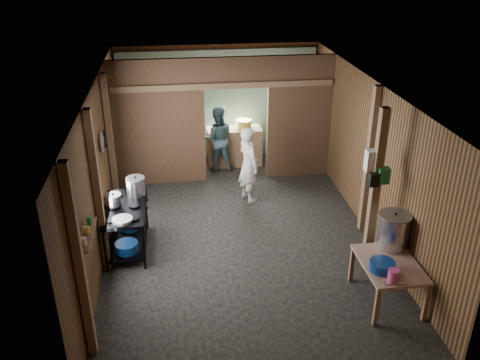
{
  "coord_description": "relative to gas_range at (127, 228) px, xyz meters",
  "views": [
    {
      "loc": [
        -1.01,
        -7.59,
        4.68
      ],
      "look_at": [
        0.0,
        -0.2,
        1.1
      ],
      "focal_mm": 37.84,
      "sensor_mm": 36.0,
      "label": 1
    }
  ],
  "objects": [
    {
      "name": "floor",
      "position": [
        1.88,
        0.3,
        -0.4
      ],
      "size": [
        4.5,
        7.0,
        0.0
      ],
      "primitive_type": "cube",
      "color": "black",
      "rests_on": "ground"
    },
    {
      "name": "ceiling",
      "position": [
        1.88,
        0.3,
        2.2
      ],
      "size": [
        4.5,
        7.0,
        0.0
      ],
      "primitive_type": "cube",
      "color": "#514E49",
      "rests_on": "ground"
    },
    {
      "name": "wall_back",
      "position": [
        1.88,
        3.8,
        0.9
      ],
      "size": [
        4.5,
        0.0,
        2.6
      ],
      "primitive_type": "cube",
      "color": "brown",
      "rests_on": "ground"
    },
    {
      "name": "wall_front",
      "position": [
        1.88,
        -3.2,
        0.9
      ],
      "size": [
        4.5,
        0.0,
        2.6
      ],
      "primitive_type": "cube",
      "color": "brown",
      "rests_on": "ground"
    },
    {
      "name": "wall_left",
      "position": [
        -0.37,
        0.3,
        0.9
      ],
      "size": [
        0.0,
        7.0,
        2.6
      ],
      "primitive_type": "cube",
      "color": "brown",
      "rests_on": "ground"
    },
    {
      "name": "wall_right",
      "position": [
        4.13,
        0.3,
        0.9
      ],
      "size": [
        0.0,
        7.0,
        2.6
      ],
      "primitive_type": "cube",
      "color": "brown",
      "rests_on": "ground"
    },
    {
      "name": "partition_left",
      "position": [
        0.55,
        2.5,
        0.9
      ],
      "size": [
        1.85,
        0.1,
        2.6
      ],
      "primitive_type": "cube",
      "color": "brown",
      "rests_on": "floor"
    },
    {
      "name": "partition_right",
      "position": [
        3.46,
        2.5,
        0.9
      ],
      "size": [
        1.35,
        0.1,
        2.6
      ],
      "primitive_type": "cube",
      "color": "brown",
      "rests_on": "floor"
    },
    {
      "name": "partition_header",
      "position": [
        2.13,
        2.5,
        1.9
      ],
      "size": [
        1.3,
        0.1,
        0.6
      ],
      "primitive_type": "cube",
      "color": "brown",
      "rests_on": "wall_back"
    },
    {
      "name": "turquoise_panel",
      "position": [
        1.88,
        3.74,
        0.85
      ],
      "size": [
        4.4,
        0.06,
        2.5
      ],
      "primitive_type": "cube",
      "color": "#74A6A5",
      "rests_on": "wall_back"
    },
    {
      "name": "back_counter",
      "position": [
        2.18,
        3.25,
        0.03
      ],
      "size": [
        1.2,
        0.5,
        0.85
      ],
      "primitive_type": "cube",
      "color": "brown",
      "rests_on": "floor"
    },
    {
      "name": "wall_clock",
      "position": [
        2.13,
        3.7,
        1.5
      ],
      "size": [
        0.2,
        0.03,
        0.2
      ],
      "primitive_type": "cylinder",
      "rotation": [
        1.57,
        0.0,
        0.0
      ],
      "color": "silver",
      "rests_on": "wall_back"
    },
    {
      "name": "post_left_a",
      "position": [
        -0.3,
        -2.3,
        0.9
      ],
      "size": [
        0.1,
        0.12,
        2.6
      ],
      "primitive_type": "cube",
      "color": "brown",
      "rests_on": "floor"
    },
    {
      "name": "post_left_b",
      "position": [
        -0.3,
        -0.5,
        0.9
      ],
      "size": [
        0.1,
        0.12,
        2.6
      ],
      "primitive_type": "cube",
      "color": "brown",
      "rests_on": "floor"
    },
    {
      "name": "post_left_c",
      "position": [
        -0.3,
        1.5,
        0.9
      ],
      "size": [
        0.1,
        0.12,
        2.6
      ],
      "primitive_type": "cube",
      "color": "brown",
      "rests_on": "floor"
    },
    {
      "name": "post_right",
      "position": [
        4.06,
        0.1,
        0.9
      ],
      "size": [
        0.1,
        0.12,
        2.6
      ],
      "primitive_type": "cube",
      "color": "brown",
      "rests_on": "floor"
    },
    {
      "name": "post_free",
      "position": [
        3.73,
        -1.0,
        0.9
      ],
      "size": [
        0.12,
        0.12,
        2.6
      ],
      "primitive_type": "cube",
      "color": "brown",
      "rests_on": "floor"
    },
    {
      "name": "cross_beam",
      "position": [
        1.88,
        2.45,
        1.65
      ],
      "size": [
        4.4,
        0.12,
        0.12
      ],
      "primitive_type": "cube",
      "color": "brown",
      "rests_on": "wall_left"
    },
    {
      "name": "pan_lid_big",
      "position": [
        -0.33,
        0.7,
        1.25
      ],
      "size": [
        0.03,
        0.34,
        0.34
      ],
      "primitive_type": "cylinder",
      "rotation": [
        0.0,
        1.57,
        0.0
      ],
      "color": "gray",
      "rests_on": "wall_left"
    },
    {
      "name": "pan_lid_small",
      "position": [
        -0.33,
        1.1,
        1.15
      ],
      "size": [
        0.03,
        0.3,
        0.3
      ],
      "primitive_type": "cylinder",
      "rotation": [
        0.0,
        1.57,
        0.0
      ],
      "color": "black",
      "rests_on": "wall_left"
    },
    {
      "name": "wall_shelf",
      "position": [
        -0.27,
        -1.8,
        1.0
      ],
      "size": [
        0.14,
        0.8,
        0.03
      ],
      "primitive_type": "cube",
      "color": "brown",
      "rests_on": "wall_left"
    },
    {
      "name": "jar_white",
      "position": [
        -0.27,
        -2.05,
        1.07
      ],
      "size": [
        0.07,
        0.07,
        0.1
      ],
      "primitive_type": "cylinder",
      "color": "silver",
      "rests_on": "wall_shelf"
    },
    {
      "name": "jar_yellow",
      "position": [
        -0.27,
        -1.8,
        1.07
      ],
      "size": [
        0.08,
        0.08,
        0.1
      ],
      "primitive_type": "cylinder",
      "color": "gold",
      "rests_on": "wall_shelf"
    },
    {
      "name": "jar_green",
      "position": [
        -0.27,
        -1.58,
        1.07
      ],
      "size": [
        0.06,
        0.06,
        0.1
      ],
      "primitive_type": "cylinder",
      "color": "#1A7533",
      "rests_on": "wall_shelf"
    },
    {
      "name": "bag_white",
      "position": [
        3.68,
        -0.92,
        1.38
      ],
      "size": [
        0.22,
        0.15,
        0.32
      ],
      "primitive_type": "cube",
      "color": "silver",
      "rests_on": "post_free"
    },
    {
      "name": "bag_green",
      "position": [
        3.8,
        -1.06,
        1.2
      ],
      "size": [
        0.16,
        0.12,
        0.24
      ],
      "primitive_type": "cube",
      "color": "#1A7533",
      "rests_on": "post_free"
    },
    {
      "name": "bag_black",
      "position": [
        3.66,
        -1.08,
        1.15
      ],
      "size": [
        0.14,
        0.1,
        0.2
      ],
      "primitive_type": "cube",
      "color": "black",
      "rests_on": "post_free"
    },
    {
      "name": "gas_range",
      "position": [
        0.0,
        0.0,
        0.0
      ],
      "size": [
        0.69,
        1.34,
        0.79
      ],
      "primitive_type": null,
      "color": "black",
      "rests_on": "floor"
    },
    {
      "name": "prep_table",
      "position": [
        3.71,
        -1.83,
        -0.08
      ],
      "size": [
        0.77,
        1.06,
        0.62
      ],
      "primitive_type": null,
      "color": "tan",
      "rests_on": "floor"
    },
    {
      "name": "stove_pot_large",
      "position": [
        0.17,
        0.43,
        0.54
      ],
      "size": [
        0.41,
        0.41,
        0.32
      ],
      "primitive_type": null,
      "rotation": [
        0.0,
        0.0,
        0.38
      ],
      "color": "#B5B6BD",
      "rests_on": "gas_range"
    },
    {
      "name": "stove_pot_med",
      "position": [
        -0.17,
        0.06,
        0.49
      ],
      "size": [
        0.32,
        0.32,
        0.22
      ],
      "primitive_type": null,
      "rotation": [
        0.0,
        0.0,
        0.31
      ],
      "color": "#B5B6BD",
      "rests_on": "gas_range"
    },
    {
      "name": "frying_pan",
      "position": [
        0.0,
        -0.46,
        0.42
      ],
      "size": [
        0.5,
        0.62,
        0.07
      ],
      "primitive_type": null,
      "rotation": [
        0.0,
        0.0,
        0.42
      ],
      "color": "gray",
      "rests_on": "gas_range"
    },
    {
      "name": "blue_tub_front",
      "position": [
        0.0,
        -0.31,
        -0.17
      ],
      "size": [
        0.37,
        0.37,
        0.15
      ],
      "primitive_type": "cylinder",
      "color": "navy",
      "rests_on": "gas_range"
    },
    {
      "name": "blue_tub_back",
      "position": [
        0.0,
        0.38,
        -0.18
      ],
      "size": [
        0.31,
        0.31,
        0.12
      ],
      "primitive_type": "cylinder",
      "color": "navy",
      "rests_on": "gas_range"
    },
    {
      "name": "stock_pot",
      "position": [
        3.9,
        -1.42,
        0.48
      ],
      "size": [
        0.55,
        0.55,
        0.54
      ],
      "primitive_type": null,
      "rotation": [
        0.0,
        0.0,
        0.2
      ],
      "color": "#B5B6BD",
      "rests_on": "prep_table"
    },
    {
      "name": "wash_basin",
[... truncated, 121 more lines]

